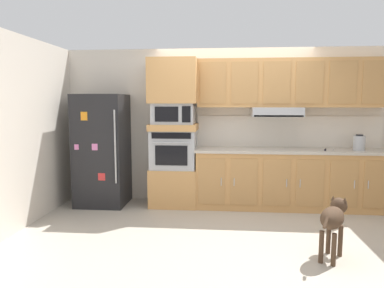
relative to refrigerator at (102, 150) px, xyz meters
name	(u,v)px	position (x,y,z in m)	size (l,w,h in m)	color
ground_plane	(234,221)	(2.08, -0.68, -0.88)	(9.60, 9.60, 0.00)	#B2A899
back_kitchen_wall	(233,126)	(2.08, 0.43, 0.37)	(6.20, 0.12, 2.50)	beige
side_panel_left	(36,130)	(-0.72, -0.68, 0.37)	(0.12, 7.10, 2.50)	beige
refrigerator	(102,150)	(0.00, 0.00, 0.00)	(0.76, 0.73, 1.76)	black
oven_base_cabinet	(174,186)	(1.15, 0.07, -0.58)	(0.74, 0.62, 0.60)	tan
built_in_oven	(174,149)	(1.15, 0.07, 0.02)	(0.70, 0.62, 0.60)	#A8AAAF
appliance_mid_shelf	(174,127)	(1.15, 0.07, 0.37)	(0.74, 0.62, 0.10)	tan
microwave	(174,114)	(1.15, 0.07, 0.58)	(0.64, 0.54, 0.32)	#A8AAAF
appliance_upper_cabinet	(174,81)	(1.15, 0.07, 1.08)	(0.74, 0.62, 0.68)	tan
lower_cabinet_run	(289,180)	(2.96, 0.07, -0.44)	(2.88, 0.63, 0.88)	tan
countertop_slab	(290,150)	(2.96, 0.07, 0.02)	(2.92, 0.64, 0.04)	#BCB2A3
backsplash_panel	(288,131)	(2.96, 0.36, 0.29)	(2.92, 0.02, 0.50)	silver
upper_cabinet_with_hood	(290,85)	(2.94, 0.19, 1.02)	(2.88, 0.48, 0.88)	tan
screwdriver	(326,150)	(3.46, -0.05, 0.05)	(0.16, 0.15, 0.03)	black
electric_kettle	(359,143)	(3.95, 0.02, 0.15)	(0.17, 0.17, 0.24)	#A8AAAF
dog	(334,218)	(3.09, -1.73, -0.45)	(0.43, 0.66, 0.62)	#473323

